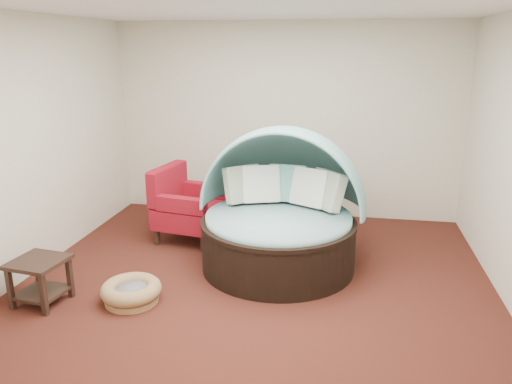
% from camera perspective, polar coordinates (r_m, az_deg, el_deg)
% --- Properties ---
extents(floor, '(5.00, 5.00, 0.00)m').
position_cam_1_polar(floor, '(5.37, -0.19, -10.76)').
color(floor, '#4D1E16').
rests_on(floor, ground).
extents(wall_back, '(5.00, 0.00, 5.00)m').
position_cam_1_polar(wall_back, '(7.33, 3.42, 8.08)').
color(wall_back, beige).
rests_on(wall_back, floor).
extents(wall_front, '(5.00, 0.00, 5.00)m').
position_cam_1_polar(wall_front, '(2.59, -10.49, -7.75)').
color(wall_front, beige).
rests_on(wall_front, floor).
extents(wall_left, '(0.00, 5.00, 5.00)m').
position_cam_1_polar(wall_left, '(5.89, -24.96, 4.55)').
color(wall_left, beige).
rests_on(wall_left, floor).
extents(ceiling, '(5.00, 5.00, 0.00)m').
position_cam_1_polar(ceiling, '(4.80, -0.22, 20.54)').
color(ceiling, white).
rests_on(ceiling, wall_back).
extents(canopy_daybed, '(1.96, 1.87, 1.60)m').
position_cam_1_polar(canopy_daybed, '(5.65, 2.83, -1.24)').
color(canopy_daybed, black).
rests_on(canopy_daybed, floor).
extents(pet_basket, '(0.71, 0.71, 0.21)m').
position_cam_1_polar(pet_basket, '(5.19, -14.06, -10.97)').
color(pet_basket, brown).
rests_on(pet_basket, floor).
extents(red_armchair, '(0.95, 0.95, 0.96)m').
position_cam_1_polar(red_armchair, '(6.56, -7.92, -1.62)').
color(red_armchair, black).
rests_on(red_armchair, floor).
extents(side_table, '(0.54, 0.54, 0.46)m').
position_cam_1_polar(side_table, '(5.37, -23.48, -8.72)').
color(side_table, black).
rests_on(side_table, floor).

